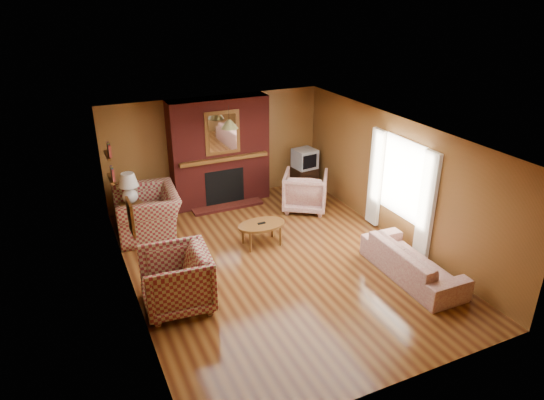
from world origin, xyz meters
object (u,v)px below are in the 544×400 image
floral_armchair (305,191)px  crt_tv (305,159)px  coffee_table (262,226)px  side_table (133,216)px  table_lamp (129,187)px  plaid_armchair (176,280)px  floral_sofa (413,261)px  tv_stand (304,179)px  plaid_loveseat (147,212)px  fireplace (220,153)px

floral_armchair → crt_tv: 1.15m
coffee_table → side_table: bearing=141.0°
table_lamp → plaid_armchair: bearing=-87.1°
floral_sofa → coffee_table: (-1.88, 2.10, 0.10)m
tv_stand → crt_tv: size_ratio=1.05×
plaid_loveseat → table_lamp: table_lamp is taller
fireplace → plaid_loveseat: bearing=-155.3°
floral_armchair → crt_tv: crt_tv is taller
side_table → crt_tv: bearing=4.7°
plaid_loveseat → side_table: 0.43m
coffee_table → side_table: side_table is taller
floral_sofa → crt_tv: crt_tv is taller
fireplace → coffee_table: bearing=-89.5°
plaid_loveseat → side_table: bearing=-137.1°
floral_armchair → crt_tv: bearing=-84.2°
fireplace → plaid_armchair: bearing=-119.1°
floral_armchair → table_lamp: 3.74m
plaid_loveseat → floral_armchair: bearing=89.2°
fireplace → floral_armchair: size_ratio=2.53×
floral_sofa → table_lamp: 5.56m
side_table → coffee_table: bearing=-39.0°
plaid_loveseat → floral_sofa: bearing=51.4°
plaid_loveseat → table_lamp: bearing=-137.1°
tv_stand → floral_sofa: bearing=-95.0°
side_table → tv_stand: tv_stand is taller
table_lamp → side_table: bearing=180.0°
table_lamp → fireplace: bearing=14.3°
fireplace → plaid_armchair: (-1.95, -3.50, -0.71)m
floral_armchair → side_table: (-3.65, 0.62, -0.15)m
floral_armchair → table_lamp: table_lamp is taller
fireplace → floral_armchair: fireplace is taller
plaid_loveseat → floral_sofa: size_ratio=0.69×
crt_tv → coffee_table: bearing=-134.6°
plaid_loveseat → table_lamp: 0.63m
fireplace → table_lamp: 2.18m
plaid_armchair → crt_tv: (4.00, 3.31, 0.33)m
tv_stand → crt_tv: 0.52m
tv_stand → crt_tv: crt_tv is taller
table_lamp → crt_tv: (4.15, 0.34, -0.12)m
side_table → plaid_loveseat: bearing=-51.5°
crt_tv → plaid_loveseat: bearing=-170.4°
coffee_table → tv_stand: size_ratio=1.61×
table_lamp → crt_tv: bearing=4.7°
fireplace → floral_sofa: fireplace is taller
plaid_armchair → floral_armchair: bearing=128.6°
fireplace → plaid_armchair: 4.07m
side_table → tv_stand: size_ratio=0.99×
side_table → table_lamp: (0.00, 0.00, 0.64)m
tv_stand → side_table: bearing=-178.1°
table_lamp → tv_stand: (4.15, 0.35, -0.64)m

